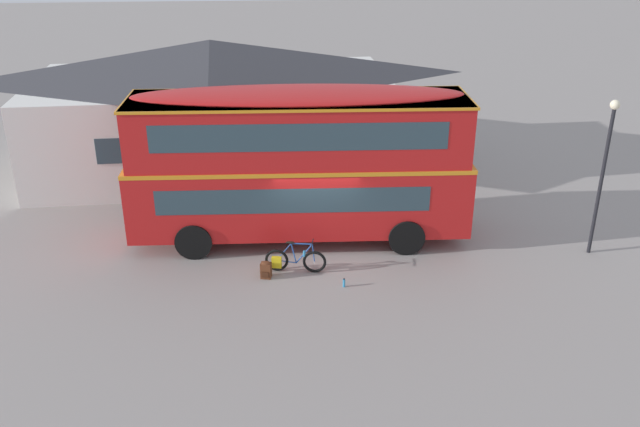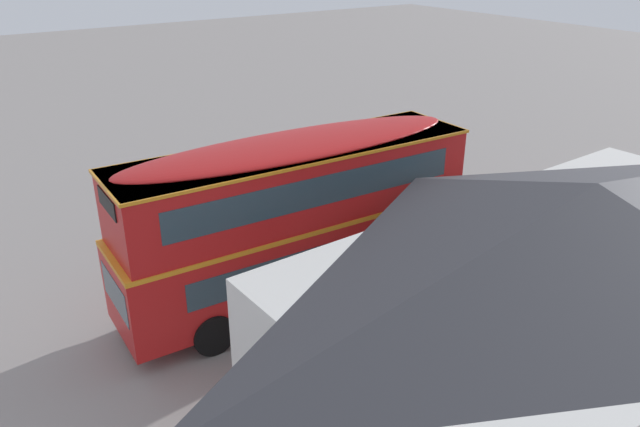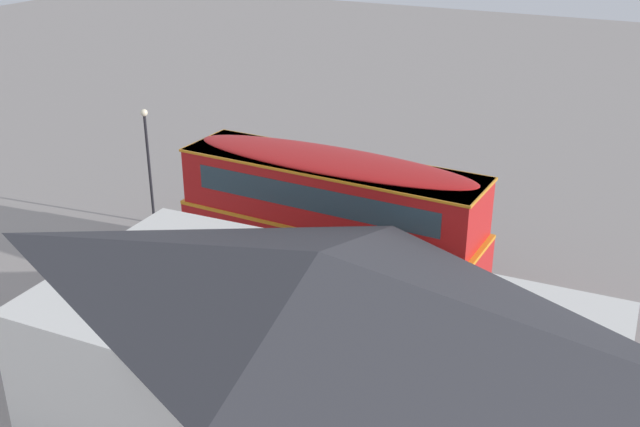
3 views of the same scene
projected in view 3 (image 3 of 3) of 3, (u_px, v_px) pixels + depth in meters
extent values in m
plane|color=gray|center=(333.00, 272.00, 26.87)|extent=(120.00, 120.00, 0.00)
cylinder|color=black|center=(232.00, 268.00, 26.00)|extent=(1.11, 0.32, 1.10)
cylinder|color=black|center=(269.00, 241.00, 27.92)|extent=(1.11, 0.32, 1.10)
cylinder|color=black|center=(403.00, 314.00, 23.21)|extent=(1.11, 0.32, 1.10)
cylinder|color=black|center=(432.00, 281.00, 25.12)|extent=(1.11, 0.32, 1.10)
cube|color=red|center=(330.00, 248.00, 25.18)|extent=(10.31, 2.85, 2.10)
cube|color=orange|center=(330.00, 219.00, 24.74)|extent=(10.33, 2.87, 0.12)
cube|color=red|center=(330.00, 191.00, 24.35)|extent=(10.00, 2.79, 1.90)
ellipsoid|color=red|center=(331.00, 160.00, 23.94)|extent=(9.79, 2.73, 0.36)
cube|color=#2D424C|center=(205.00, 212.00, 27.32)|extent=(0.13, 2.05, 0.90)
cube|color=black|center=(204.00, 151.00, 26.32)|extent=(0.11, 1.38, 0.44)
cube|color=#2D424C|center=(352.00, 228.00, 25.96)|extent=(7.97, 0.31, 0.76)
cube|color=#2D424C|center=(348.00, 174.00, 25.26)|extent=(8.38, 0.33, 0.80)
cube|color=#2D424C|center=(317.00, 256.00, 23.97)|extent=(7.97, 0.31, 0.76)
cube|color=#2D424C|center=(312.00, 199.00, 23.31)|extent=(8.38, 0.33, 0.80)
cube|color=orange|center=(330.00, 164.00, 23.98)|extent=(10.10, 2.87, 0.08)
torus|color=black|center=(350.00, 251.00, 27.61)|extent=(0.68, 0.19, 0.68)
torus|color=black|center=(375.00, 259.00, 27.02)|extent=(0.68, 0.19, 0.68)
cylinder|color=#B2B2B7|center=(350.00, 251.00, 27.61)|extent=(0.07, 0.11, 0.05)
cylinder|color=#B2B2B7|center=(375.00, 259.00, 27.02)|extent=(0.07, 0.11, 0.05)
cylinder|color=#234C99|center=(357.00, 247.00, 27.35)|extent=(0.49, 0.12, 0.64)
cylinder|color=#234C99|center=(358.00, 240.00, 27.19)|extent=(0.60, 0.14, 0.04)
cylinder|color=#234C99|center=(364.00, 250.00, 27.19)|extent=(0.18, 0.06, 0.62)
cylinder|color=#234C99|center=(368.00, 258.00, 27.18)|extent=(0.56, 0.12, 0.09)
cylinder|color=#234C99|center=(370.00, 251.00, 27.02)|extent=(0.44, 0.10, 0.57)
cylinder|color=#234C99|center=(351.00, 245.00, 27.48)|extent=(0.10, 0.05, 0.56)
cylinder|color=black|center=(351.00, 237.00, 27.33)|extent=(0.11, 0.46, 0.03)
ellipsoid|color=black|center=(366.00, 242.00, 27.00)|extent=(0.27, 0.14, 0.06)
cube|color=yellow|center=(377.00, 257.00, 27.14)|extent=(0.30, 0.19, 0.32)
cylinder|color=#338CBF|center=(357.00, 247.00, 27.35)|extent=(0.07, 0.07, 0.18)
cube|color=#592D19|center=(387.00, 260.00, 27.24)|extent=(0.34, 0.29, 0.46)
ellipsoid|color=#592D19|center=(387.00, 254.00, 27.15)|extent=(0.32, 0.27, 0.10)
cube|color=#3E2011|center=(389.00, 260.00, 27.36)|extent=(0.21, 0.09, 0.16)
cylinder|color=black|center=(383.00, 260.00, 27.21)|extent=(0.04, 0.04, 0.37)
cylinder|color=black|center=(387.00, 262.00, 27.11)|extent=(0.04, 0.04, 0.37)
cylinder|color=#338CBF|center=(341.00, 243.00, 28.73)|extent=(0.07, 0.07, 0.23)
cylinder|color=black|center=(341.00, 240.00, 28.68)|extent=(0.04, 0.04, 0.03)
cube|color=silver|center=(319.00, 373.00, 18.36)|extent=(13.75, 7.25, 3.59)
pyramid|color=#38383D|center=(319.00, 280.00, 17.34)|extent=(14.16, 7.67, 1.46)
cube|color=#3D2319|center=(369.00, 330.00, 21.48)|extent=(1.10, 0.08, 2.10)
cube|color=#2D424C|center=(491.00, 329.00, 19.82)|extent=(1.10, 0.08, 0.90)
cube|color=#2D424C|center=(263.00, 277.00, 22.40)|extent=(1.10, 0.08, 0.90)
cylinder|color=black|center=(150.00, 171.00, 29.83)|extent=(0.11, 0.11, 4.47)
sphere|color=#F2E5BF|center=(144.00, 113.00, 28.89)|extent=(0.28, 0.28, 0.28)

